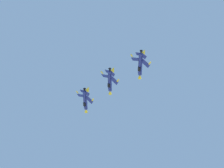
% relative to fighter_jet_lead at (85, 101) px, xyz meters
% --- Properties ---
extents(fighter_jet_lead, '(8.83, 15.68, 5.84)m').
position_rel_fighter_jet_lead_xyz_m(fighter_jet_lead, '(0.00, 0.00, 0.00)').
color(fighter_jet_lead, navy).
extents(fighter_jet_left_wing, '(8.52, 15.68, 6.30)m').
position_rel_fighter_jet_lead_xyz_m(fighter_jet_left_wing, '(8.50, -14.13, 1.29)').
color(fighter_jet_left_wing, navy).
extents(fighter_jet_right_wing, '(8.76, 15.68, 5.95)m').
position_rel_fighter_jet_lead_xyz_m(fighter_jet_right_wing, '(18.70, -28.45, 0.17)').
color(fighter_jet_right_wing, navy).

